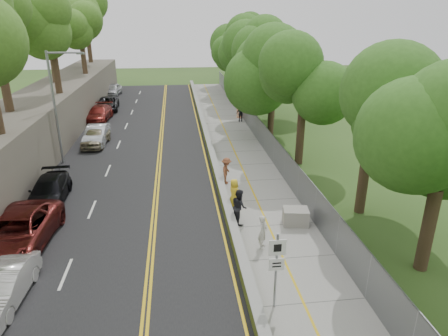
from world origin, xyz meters
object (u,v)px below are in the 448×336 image
car_2 (18,232)px  person_far (241,114)px  signpost (277,263)px  car_1 (3,287)px  construction_barrel (239,113)px  painter_0 (234,193)px  streetlight (57,101)px  concrete_block (295,217)px

car_2 → person_far: car_2 is taller
signpost → car_1: size_ratio=0.76×
construction_barrel → painter_0: size_ratio=0.55×
signpost → car_2: signpost is taller
streetlight → signpost: streetlight is taller
streetlight → car_1: bearing=-84.6°
signpost → car_1: (-10.05, 1.48, -1.25)m
signpost → painter_0: 8.47m
concrete_block → car_1: car_1 is taller
streetlight → person_far: bearing=35.3°
signpost → car_1: 10.23m
streetlight → construction_barrel: bearing=39.1°
signpost → painter_0: bearing=92.0°
construction_barrel → person_far: bearing=-93.5°
concrete_block → signpost: bearing=-113.1°
car_2 → streetlight: bearing=96.2°
construction_barrel → person_far: (-0.10, -1.63, 0.34)m
construction_barrel → concrete_block: (-0.68, -23.00, -0.04)m
concrete_block → car_2: (-13.39, -0.65, 0.39)m
streetlight → painter_0: (11.21, -8.62, -3.76)m
streetlight → signpost: bearing=-55.9°
construction_barrel → painter_0: (-3.55, -20.62, 0.37)m
construction_barrel → car_2: size_ratio=0.16×
concrete_block → car_1: 13.42m
car_1 → painter_0: size_ratio=2.45×
streetlight → concrete_block: 18.35m
car_2 → person_far: 26.07m
car_2 → construction_barrel: bearing=62.1°
car_1 → painter_0: (9.75, 6.92, 0.17)m
car_1 → person_far: (13.20, 25.90, 0.13)m
streetlight → painter_0: streetlight is taller
streetlight → signpost: 20.72m
construction_barrel → car_1: (-13.30, -27.54, 0.20)m
signpost → car_2: bearing=153.6°
concrete_block → car_2: size_ratio=0.21×
person_far → signpost: bearing=87.1°
construction_barrel → painter_0: painter_0 is taller
signpost → construction_barrel: size_ratio=3.35×
streetlight → painter_0: size_ratio=4.80×
car_2 → signpost: bearing=-23.5°
signpost → construction_barrel: bearing=83.6°
signpost → painter_0: size_ratio=1.86×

